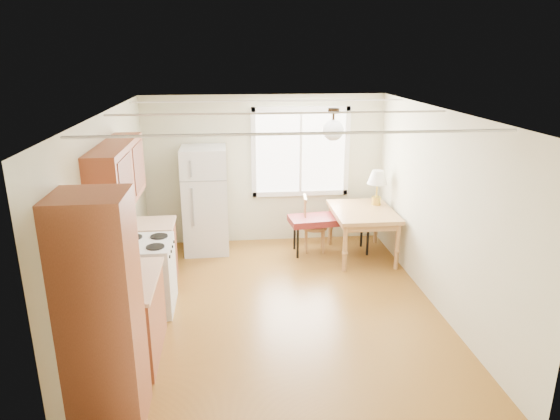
{
  "coord_description": "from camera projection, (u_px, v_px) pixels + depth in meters",
  "views": [
    {
      "loc": [
        -0.6,
        -5.7,
        3.15
      ],
      "look_at": [
        0.05,
        0.57,
        1.15
      ],
      "focal_mm": 32.0,
      "sensor_mm": 36.0,
      "label": 1
    }
  ],
  "objects": [
    {
      "name": "room_shell",
      "position": [
        280.0,
        216.0,
        6.03
      ],
      "size": [
        4.6,
        5.6,
        2.62
      ],
      "color": "brown",
      "rests_on": "ground"
    },
    {
      "name": "kitchen_run",
      "position": [
        129.0,
        276.0,
        5.39
      ],
      "size": [
        0.65,
        3.4,
        2.2
      ],
      "color": "brown",
      "rests_on": "ground"
    },
    {
      "name": "window_unit",
      "position": [
        301.0,
        152.0,
        8.35
      ],
      "size": [
        1.64,
        0.05,
        1.51
      ],
      "color": "white",
      "rests_on": "room_shell"
    },
    {
      "name": "pendant_light",
      "position": [
        333.0,
        129.0,
        6.18
      ],
      "size": [
        0.26,
        0.26,
        0.4
      ],
      "color": "black",
      "rests_on": "room_shell"
    },
    {
      "name": "refrigerator",
      "position": [
        205.0,
        200.0,
        8.06
      ],
      "size": [
        0.72,
        0.74,
        1.73
      ],
      "rotation": [
        0.0,
        0.0,
        0.01
      ],
      "color": "silver",
      "rests_on": "ground"
    },
    {
      "name": "bench",
      "position": [
        331.0,
        220.0,
        8.06
      ],
      "size": [
        1.4,
        0.65,
        0.63
      ],
      "rotation": [
        0.0,
        0.0,
        0.11
      ],
      "color": "maroon",
      "rests_on": "ground"
    },
    {
      "name": "dining_table",
      "position": [
        363.0,
        216.0,
        7.87
      ],
      "size": [
        0.94,
        1.25,
        0.78
      ],
      "rotation": [
        0.0,
        0.0,
        -0.0
      ],
      "color": "olive",
      "rests_on": "ground"
    },
    {
      "name": "chair",
      "position": [
        310.0,
        221.0,
        8.13
      ],
      "size": [
        0.41,
        0.4,
        0.92
      ],
      "rotation": [
        0.0,
        0.0,
        -0.1
      ],
      "color": "olive",
      "rests_on": "ground"
    },
    {
      "name": "table_lamp",
      "position": [
        377.0,
        180.0,
        7.99
      ],
      "size": [
        0.33,
        0.33,
        0.57
      ],
      "rotation": [
        0.0,
        0.0,
        -0.11
      ],
      "color": "gold",
      "rests_on": "dining_table"
    },
    {
      "name": "coffee_maker",
      "position": [
        125.0,
        263.0,
        5.25
      ],
      "size": [
        0.22,
        0.25,
        0.34
      ],
      "rotation": [
        0.0,
        0.0,
        -0.26
      ],
      "color": "black",
      "rests_on": "kitchen_run"
    },
    {
      "name": "kettle",
      "position": [
        124.0,
        266.0,
        5.26
      ],
      "size": [
        0.12,
        0.12,
        0.23
      ],
      "color": "red",
      "rests_on": "kitchen_run"
    }
  ]
}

